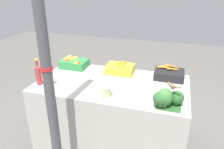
{
  "coord_description": "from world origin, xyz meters",
  "views": [
    {
      "loc": [
        0.64,
        -2.09,
        1.86
      ],
      "look_at": [
        0.0,
        0.0,
        0.9
      ],
      "focal_mm": 35.0,
      "sensor_mm": 36.0,
      "label": 1
    }
  ],
  "objects_px": {
    "juice_bottle_ruby": "(38,74)",
    "sparrow_bird": "(172,86)",
    "orange_crate": "(120,68)",
    "broccoli_pile": "(167,98)",
    "pickle_jar": "(106,91)",
    "support_pole": "(48,81)",
    "carrot_crate": "(169,74)",
    "apple_crate": "(74,63)",
    "juice_bottle_golden": "(48,77)"
  },
  "relations": [
    {
      "from": "orange_crate",
      "to": "apple_crate",
      "type": "bearing_deg",
      "value": 179.87
    },
    {
      "from": "juice_bottle_ruby",
      "to": "support_pole",
      "type": "bearing_deg",
      "value": -46.81
    },
    {
      "from": "orange_crate",
      "to": "sparrow_bird",
      "type": "relative_size",
      "value": 2.58
    },
    {
      "from": "carrot_crate",
      "to": "broccoli_pile",
      "type": "bearing_deg",
      "value": -88.55
    },
    {
      "from": "apple_crate",
      "to": "broccoli_pile",
      "type": "height_order",
      "value": "broccoli_pile"
    },
    {
      "from": "carrot_crate",
      "to": "broccoli_pile",
      "type": "height_order",
      "value": "broccoli_pile"
    },
    {
      "from": "apple_crate",
      "to": "carrot_crate",
      "type": "height_order",
      "value": "same"
    },
    {
      "from": "apple_crate",
      "to": "orange_crate",
      "type": "height_order",
      "value": "apple_crate"
    },
    {
      "from": "apple_crate",
      "to": "pickle_jar",
      "type": "distance_m",
      "value": 0.89
    },
    {
      "from": "support_pole",
      "to": "broccoli_pile",
      "type": "height_order",
      "value": "support_pole"
    },
    {
      "from": "orange_crate",
      "to": "juice_bottle_ruby",
      "type": "height_order",
      "value": "juice_bottle_ruby"
    },
    {
      "from": "juice_bottle_ruby",
      "to": "pickle_jar",
      "type": "xyz_separation_m",
      "value": [
        0.78,
        -0.04,
        -0.07
      ]
    },
    {
      "from": "orange_crate",
      "to": "pickle_jar",
      "type": "bearing_deg",
      "value": -88.31
    },
    {
      "from": "orange_crate",
      "to": "broccoli_pile",
      "type": "distance_m",
      "value": 0.88
    },
    {
      "from": "juice_bottle_golden",
      "to": "broccoli_pile",
      "type": "bearing_deg",
      "value": -3.05
    },
    {
      "from": "orange_crate",
      "to": "broccoli_pile",
      "type": "bearing_deg",
      "value": -46.82
    },
    {
      "from": "juice_bottle_golden",
      "to": "sparrow_bird",
      "type": "distance_m",
      "value": 1.28
    },
    {
      "from": "juice_bottle_golden",
      "to": "sparrow_bird",
      "type": "xyz_separation_m",
      "value": [
        1.28,
        -0.07,
        0.12
      ]
    },
    {
      "from": "pickle_jar",
      "to": "sparrow_bird",
      "type": "xyz_separation_m",
      "value": [
        0.62,
        -0.03,
        0.16
      ]
    },
    {
      "from": "juice_bottle_ruby",
      "to": "sparrow_bird",
      "type": "xyz_separation_m",
      "value": [
        1.39,
        -0.07,
        0.1
      ]
    },
    {
      "from": "apple_crate",
      "to": "support_pole",
      "type": "bearing_deg",
      "value": -73.6
    },
    {
      "from": "support_pole",
      "to": "juice_bottle_ruby",
      "type": "distance_m",
      "value": 0.67
    },
    {
      "from": "apple_crate",
      "to": "pickle_jar",
      "type": "xyz_separation_m",
      "value": [
        0.65,
        -0.61,
        -0.0
      ]
    },
    {
      "from": "apple_crate",
      "to": "carrot_crate",
      "type": "xyz_separation_m",
      "value": [
        1.21,
        0.0,
        -0.0
      ]
    },
    {
      "from": "support_pole",
      "to": "orange_crate",
      "type": "distance_m",
      "value": 1.12
    },
    {
      "from": "pickle_jar",
      "to": "support_pole",
      "type": "bearing_deg",
      "value": -128.16
    },
    {
      "from": "support_pole",
      "to": "orange_crate",
      "type": "relative_size",
      "value": 6.72
    },
    {
      "from": "broccoli_pile",
      "to": "pickle_jar",
      "type": "xyz_separation_m",
      "value": [
        -0.58,
        0.03,
        -0.04
      ]
    },
    {
      "from": "carrot_crate",
      "to": "juice_bottle_ruby",
      "type": "distance_m",
      "value": 1.47
    },
    {
      "from": "juice_bottle_golden",
      "to": "sparrow_bird",
      "type": "relative_size",
      "value": 1.86
    },
    {
      "from": "juice_bottle_golden",
      "to": "apple_crate",
      "type": "bearing_deg",
      "value": 88.61
    },
    {
      "from": "broccoli_pile",
      "to": "sparrow_bird",
      "type": "bearing_deg",
      "value": -0.06
    },
    {
      "from": "carrot_crate",
      "to": "orange_crate",
      "type": "bearing_deg",
      "value": -179.54
    },
    {
      "from": "juice_bottle_ruby",
      "to": "sparrow_bird",
      "type": "distance_m",
      "value": 1.4
    },
    {
      "from": "carrot_crate",
      "to": "sparrow_bird",
      "type": "xyz_separation_m",
      "value": [
        0.05,
        -0.64,
        0.16
      ]
    },
    {
      "from": "support_pole",
      "to": "juice_bottle_ruby",
      "type": "xyz_separation_m",
      "value": [
        -0.44,
        0.47,
        -0.19
      ]
    },
    {
      "from": "apple_crate",
      "to": "sparrow_bird",
      "type": "xyz_separation_m",
      "value": [
        1.26,
        -0.64,
        0.16
      ]
    },
    {
      "from": "carrot_crate",
      "to": "pickle_jar",
      "type": "relative_size",
      "value": 3.14
    },
    {
      "from": "carrot_crate",
      "to": "juice_bottle_golden",
      "type": "distance_m",
      "value": 1.36
    },
    {
      "from": "apple_crate",
      "to": "pickle_jar",
      "type": "height_order",
      "value": "apple_crate"
    },
    {
      "from": "broccoli_pile",
      "to": "pickle_jar",
      "type": "relative_size",
      "value": 2.56
    },
    {
      "from": "broccoli_pile",
      "to": "juice_bottle_golden",
      "type": "distance_m",
      "value": 1.24
    },
    {
      "from": "carrot_crate",
      "to": "pickle_jar",
      "type": "height_order",
      "value": "carrot_crate"
    },
    {
      "from": "apple_crate",
      "to": "juice_bottle_ruby",
      "type": "bearing_deg",
      "value": -102.96
    },
    {
      "from": "juice_bottle_ruby",
      "to": "pickle_jar",
      "type": "distance_m",
      "value": 0.78
    },
    {
      "from": "carrot_crate",
      "to": "broccoli_pile",
      "type": "xyz_separation_m",
      "value": [
        0.02,
        -0.64,
        0.04
      ]
    },
    {
      "from": "juice_bottle_golden",
      "to": "pickle_jar",
      "type": "height_order",
      "value": "juice_bottle_golden"
    },
    {
      "from": "carrot_crate",
      "to": "juice_bottle_golden",
      "type": "height_order",
      "value": "juice_bottle_golden"
    },
    {
      "from": "pickle_jar",
      "to": "juice_bottle_ruby",
      "type": "bearing_deg",
      "value": 177.39
    },
    {
      "from": "juice_bottle_ruby",
      "to": "juice_bottle_golden",
      "type": "height_order",
      "value": "juice_bottle_ruby"
    }
  ]
}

